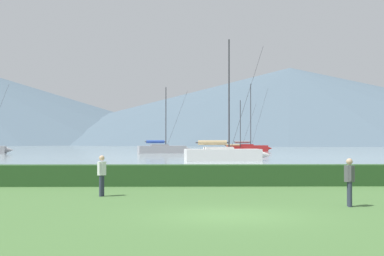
{
  "coord_description": "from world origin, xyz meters",
  "views": [
    {
      "loc": [
        -1.49,
        -16.98,
        2.31
      ],
      "look_at": [
        0.26,
        68.43,
        3.98
      ],
      "focal_mm": 52.89,
      "sensor_mm": 36.0,
      "label": 1
    }
  ],
  "objects": [
    {
      "name": "sailboat_slip_10",
      "position": [
        11.11,
        87.83,
        0.72
      ],
      "size": [
        8.55,
        3.55,
        12.6
      ],
      "rotation": [
        0.0,
        0.0,
        0.15
      ],
      "color": "red",
      "rests_on": "harbor_water"
    },
    {
      "name": "ground_plane",
      "position": [
        0.0,
        0.0,
        0.0
      ],
      "size": [
        1000.0,
        1000.0,
        0.0
      ],
      "primitive_type": "plane",
      "color": "#477038"
    },
    {
      "name": "distant_hill_west_ridge",
      "position": [
        33.37,
        410.74,
        18.89
      ],
      "size": [
        262.71,
        262.71,
        37.77
      ],
      "primitive_type": "cone",
      "color": "slate",
      "rests_on": "ground_plane"
    },
    {
      "name": "sailboat_slip_2",
      "position": [
        7.25,
        68.6,
        0.54
      ],
      "size": [
        6.64,
        3.47,
        8.22
      ],
      "rotation": [
        0.0,
        0.0,
        0.29
      ],
      "color": "red",
      "rests_on": "harbor_water"
    },
    {
      "name": "person_seated_viewer",
      "position": [
        -4.67,
        5.9,
        0.97
      ],
      "size": [
        0.36,
        0.56,
        1.65
      ],
      "rotation": [
        0.0,
        0.0,
        -0.24
      ],
      "color": "#2D3347",
      "rests_on": "ground_plane"
    },
    {
      "name": "sailboat_slip_1",
      "position": [
        -4.4,
        75.25,
        0.74
      ],
      "size": [
        9.1,
        4.13,
        10.78
      ],
      "rotation": [
        0.0,
        0.0,
        0.2
      ],
      "color": "#9E9EA3",
      "rests_on": "harbor_water"
    },
    {
      "name": "harbor_water",
      "position": [
        0.0,
        137.0,
        0.0
      ],
      "size": [
        320.0,
        246.0,
        0.0
      ],
      "primitive_type": "cube",
      "color": "#8C9EA3",
      "rests_on": "ground_plane"
    },
    {
      "name": "sailboat_slip_8",
      "position": [
        3.1,
        42.59,
        0.78
      ],
      "size": [
        9.33,
        3.52,
        12.89
      ],
      "rotation": [
        0.0,
        0.0,
        0.1
      ],
      "color": "white",
      "rests_on": "harbor_water"
    },
    {
      "name": "distant_hill_far_shoulder",
      "position": [
        62.9,
        312.48,
        22.1
      ],
      "size": [
        334.89,
        334.89,
        44.2
      ],
      "primitive_type": "cone",
      "color": "#4C6070",
      "rests_on": "ground_plane"
    },
    {
      "name": "person_standing_walker",
      "position": [
        4.28,
        2.21,
        0.97
      ],
      "size": [
        0.36,
        0.57,
        1.65
      ],
      "rotation": [
        0.0,
        0.0,
        -0.11
      ],
      "color": "#2D3347",
      "rests_on": "ground_plane"
    },
    {
      "name": "hedge_line",
      "position": [
        0.0,
        11.0,
        0.52
      ],
      "size": [
        80.0,
        1.2,
        1.03
      ],
      "primitive_type": "cube",
      "color": "#284C23",
      "rests_on": "ground_plane"
    }
  ]
}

